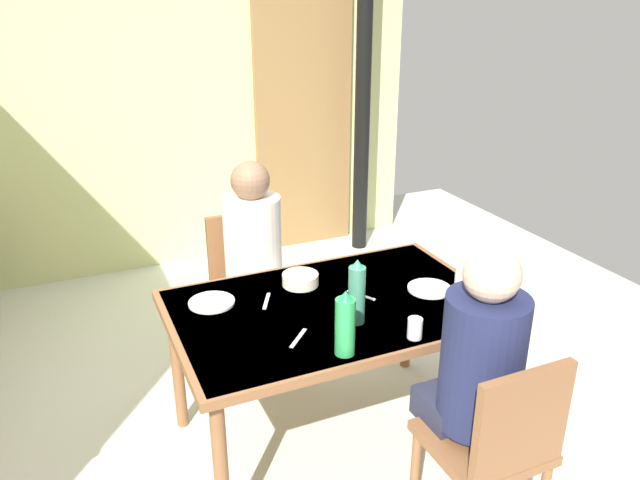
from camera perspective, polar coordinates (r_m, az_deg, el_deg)
The scene contains 19 objects.
ground_plane at distance 3.08m, azimuth -5.33°, elevation -18.76°, with size 6.17×6.17×0.00m, color silver.
wall_back at distance 4.70m, azimuth -15.68°, elevation 13.27°, with size 4.10×0.10×2.69m, color #C5CD86.
door_wooden at distance 5.00m, azimuth -1.49°, elevation 10.50°, with size 0.80×0.05×2.00m, color olive.
stove_pipe_column at distance 4.85m, azimuth 4.00°, elevation 14.27°, with size 0.12×0.12×2.69m, color black.
dining_table at distance 2.77m, azimuth 1.27°, elevation -7.19°, with size 1.42×0.92×0.73m.
chair_near_diner at distance 2.43m, azimuth 15.88°, elevation -17.61°, with size 0.40×0.40×0.87m.
chair_far_diner at distance 3.47m, azimuth -6.64°, elevation -3.87°, with size 0.40×0.40×0.87m.
person_near_diner at distance 2.34m, azimuth 14.50°, elevation -10.42°, with size 0.30×0.37×0.77m.
person_far_diner at distance 3.24m, azimuth -6.12°, elevation -0.34°, with size 0.30×0.37×0.77m.
water_bottle_green_near at distance 2.54m, azimuth 3.40°, elevation -4.92°, with size 0.07×0.07×0.29m.
water_bottle_green_far at distance 2.34m, azimuth 2.33°, elevation -7.80°, with size 0.08×0.08×0.26m.
serving_bowl_center at distance 2.90m, azimuth -1.82°, elevation -3.64°, with size 0.17×0.17×0.06m, color #EEE2C3.
dinner_plate_near_left at distance 2.91m, azimuth 10.04°, elevation -4.42°, with size 0.20×0.20×0.01m, color white.
dinner_plate_near_right at distance 2.78m, azimuth -9.95°, elevation -5.68°, with size 0.20×0.20×0.01m, color white.
drinking_glass_by_near_diner at distance 2.50m, azimuth 8.73°, elevation -8.03°, with size 0.06×0.06×0.09m, color silver.
drinking_glass_by_far_diner at distance 2.97m, azimuth 12.91°, elevation -3.01°, with size 0.06×0.06×0.10m, color silver.
cutlery_knife_near at distance 2.49m, azimuth -2.01°, elevation -9.02°, with size 0.15×0.02×0.00m, color silver.
cutlery_fork_near at distance 2.82m, azimuth 3.80°, elevation -5.09°, with size 0.15×0.02×0.00m, color silver.
cutlery_knife_far at distance 2.77m, azimuth -4.95°, elevation -5.62°, with size 0.15×0.02×0.00m, color silver.
Camera 1 is at (-0.69, -2.22, 2.02)m, focal length 34.75 mm.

